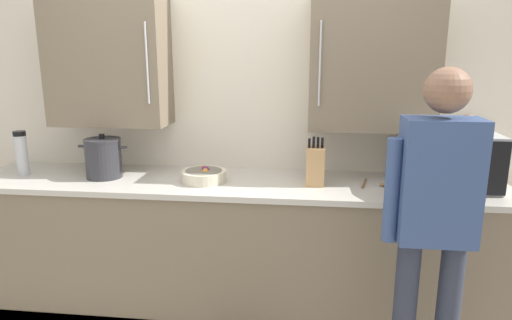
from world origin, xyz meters
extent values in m
cube|color=beige|center=(0.00, 1.26, 1.29)|extent=(4.21, 0.10, 2.59)
cube|color=#756651|center=(-0.84, 1.05, 1.64)|extent=(0.76, 0.32, 0.81)
cylinder|color=#B7BABF|center=(-0.52, 0.87, 1.64)|extent=(0.01, 0.01, 0.49)
cube|color=#756651|center=(0.84, 1.05, 1.64)|extent=(0.76, 0.32, 0.81)
cylinder|color=#B7BABF|center=(0.52, 0.87, 1.64)|extent=(0.01, 0.01, 0.49)
cube|color=#756651|center=(0.00, 0.89, 0.44)|extent=(3.35, 0.62, 0.88)
cube|color=#BCB7AD|center=(0.00, 0.89, 0.90)|extent=(3.39, 0.66, 0.03)
cube|color=#B7BABF|center=(1.30, 0.94, 1.08)|extent=(0.53, 0.42, 0.33)
cube|color=beige|center=(1.22, 0.93, 1.08)|extent=(0.34, 0.36, 0.27)
cube|color=black|center=(1.49, 0.72, 1.08)|extent=(0.15, 0.01, 0.31)
cube|color=black|center=(1.11, 0.55, 1.08)|extent=(0.18, 0.36, 0.31)
cylinder|color=#2D2D33|center=(-0.84, 0.87, 1.03)|extent=(0.23, 0.23, 0.24)
cylinder|color=#2D2D33|center=(-0.84, 0.87, 1.16)|extent=(0.23, 0.23, 0.02)
cylinder|color=black|center=(-0.84, 0.87, 1.18)|extent=(0.04, 0.04, 0.03)
cylinder|color=#2D2D33|center=(-0.98, 0.87, 1.12)|extent=(0.05, 0.02, 0.02)
cylinder|color=#2D2D33|center=(-0.70, 0.87, 1.12)|extent=(0.05, 0.02, 0.02)
cylinder|color=beige|center=(-0.18, 0.85, 0.95)|extent=(0.28, 0.28, 0.07)
cylinder|color=#6B6659|center=(-0.18, 0.85, 0.96)|extent=(0.23, 0.23, 0.04)
sphere|color=orange|center=(-0.17, 0.84, 0.98)|extent=(0.04, 0.04, 0.04)
sphere|color=#511E5B|center=(-0.17, 0.86, 0.98)|extent=(0.05, 0.05, 0.05)
sphere|color=red|center=(-0.19, 0.91, 0.98)|extent=(0.04, 0.04, 0.04)
cube|color=tan|center=(0.51, 0.87, 1.03)|extent=(0.11, 0.15, 0.23)
cylinder|color=black|center=(0.47, 0.85, 1.17)|extent=(0.02, 0.02, 0.06)
cylinder|color=black|center=(0.50, 0.85, 1.18)|extent=(0.02, 0.02, 0.07)
cylinder|color=black|center=(0.52, 0.85, 1.18)|extent=(0.02, 0.02, 0.07)
cylinder|color=black|center=(0.55, 0.85, 1.18)|extent=(0.02, 0.02, 0.06)
cylinder|color=#B7BABF|center=(-1.40, 0.87, 1.05)|extent=(0.08, 0.08, 0.26)
cylinder|color=black|center=(-1.40, 0.87, 1.19)|extent=(0.08, 0.08, 0.03)
cylinder|color=brown|center=(0.81, 0.90, 0.92)|extent=(0.05, 0.18, 0.01)
ellipsoid|color=brown|center=(0.93, 0.87, 0.92)|extent=(0.07, 0.06, 0.02)
cube|color=#334775|center=(1.05, 0.20, 1.14)|extent=(0.34, 0.20, 0.57)
sphere|color=brown|center=(1.05, 0.20, 1.55)|extent=(0.20, 0.20, 0.20)
cylinder|color=brown|center=(1.25, 0.41, 1.25)|extent=(0.14, 0.46, 0.29)
cylinder|color=#334775|center=(0.85, 0.20, 1.09)|extent=(0.07, 0.07, 0.48)
camera|label=1|loc=(0.46, -1.82, 1.71)|focal=31.73mm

